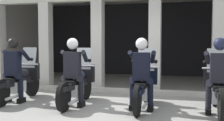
% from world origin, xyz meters
% --- Properties ---
extents(ground_plane, '(80.00, 80.00, 0.00)m').
position_xyz_m(ground_plane, '(0.00, 3.00, 0.00)').
color(ground_plane, gray).
extents(station_building, '(10.11, 4.91, 3.37)m').
position_xyz_m(station_building, '(-0.11, 4.62, 2.13)').
color(station_building, black).
rests_on(station_building, ground).
extents(kerb_strip, '(9.61, 0.24, 0.12)m').
position_xyz_m(kerb_strip, '(-0.11, 1.69, 0.06)').
color(kerb_strip, '#B7B5AD').
rests_on(kerb_strip, ground).
extents(motorcycle_far_left, '(0.62, 2.04, 1.35)m').
position_xyz_m(motorcycle_far_left, '(-2.38, -0.06, 0.50)').
color(motorcycle_far_left, black).
rests_on(motorcycle_far_left, ground).
extents(police_officer_far_left, '(0.63, 0.61, 1.58)m').
position_xyz_m(police_officer_far_left, '(-2.39, -0.34, 0.94)').
color(police_officer_far_left, black).
rests_on(police_officer_far_left, ground).
extents(motorcycle_center_left, '(0.62, 2.04, 1.35)m').
position_xyz_m(motorcycle_center_left, '(-0.79, -0.11, 0.50)').
color(motorcycle_center_left, black).
rests_on(motorcycle_center_left, ground).
extents(police_officer_center_left, '(0.63, 0.61, 1.58)m').
position_xyz_m(police_officer_center_left, '(-0.80, -0.39, 0.94)').
color(police_officer_center_left, black).
rests_on(police_officer_center_left, ground).
extents(motorcycle_center_right, '(0.62, 2.04, 1.35)m').
position_xyz_m(motorcycle_center_right, '(0.80, -0.10, 0.50)').
color(motorcycle_center_right, black).
rests_on(motorcycle_center_right, ground).
extents(police_officer_center_right, '(0.63, 0.61, 1.58)m').
position_xyz_m(police_officer_center_right, '(0.80, -0.38, 0.94)').
color(police_officer_center_right, black).
rests_on(police_officer_center_right, ground).
extents(motorcycle_far_right, '(0.62, 2.04, 1.35)m').
position_xyz_m(motorcycle_far_right, '(2.39, -0.08, 0.50)').
color(motorcycle_far_right, black).
rests_on(motorcycle_far_right, ground).
extents(police_officer_far_right, '(0.63, 0.61, 1.58)m').
position_xyz_m(police_officer_far_right, '(2.39, -0.36, 0.94)').
color(police_officer_far_right, black).
rests_on(police_officer_far_right, ground).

